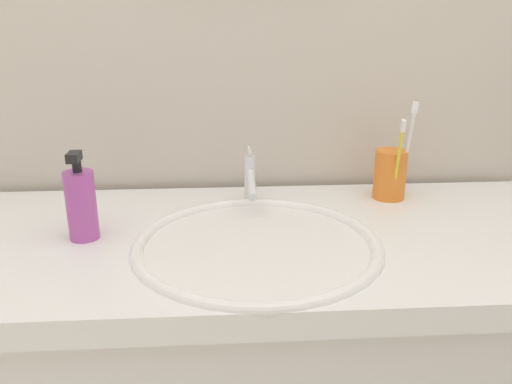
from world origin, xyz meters
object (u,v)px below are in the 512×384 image
at_px(faucet, 250,179).
at_px(toothbrush_yellow, 399,156).
at_px(toothbrush_cup, 390,174).
at_px(toothbrush_white, 408,145).
at_px(soap_dispenser, 81,203).

xyz_separation_m(faucet, toothbrush_yellow, (0.31, -0.02, 0.05)).
relative_size(faucet, toothbrush_cup, 1.34).
relative_size(toothbrush_cup, toothbrush_yellow, 0.60).
bearing_deg(toothbrush_cup, faucet, -176.62).
distance_m(faucet, toothbrush_yellow, 0.31).
height_order(toothbrush_yellow, toothbrush_white, toothbrush_white).
relative_size(faucet, toothbrush_white, 0.69).
bearing_deg(toothbrush_white, soap_dispenser, -166.21).
xyz_separation_m(toothbrush_cup, toothbrush_yellow, (0.00, -0.04, 0.05)).
xyz_separation_m(faucet, toothbrush_white, (0.34, 0.00, 0.07)).
bearing_deg(toothbrush_yellow, faucet, 175.69).
xyz_separation_m(faucet, toothbrush_cup, (0.31, 0.02, -0.00)).
bearing_deg(faucet, soap_dispenser, -153.25).
distance_m(toothbrush_cup, soap_dispenser, 0.65).
height_order(faucet, toothbrush_white, toothbrush_white).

